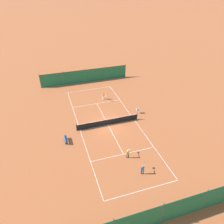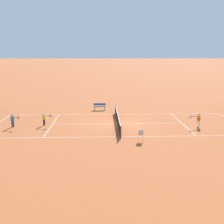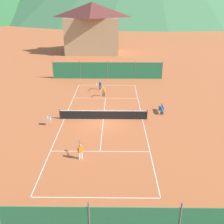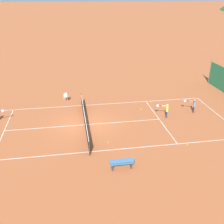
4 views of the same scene
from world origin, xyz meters
TOP-DOWN VIEW (x-y plane):
  - ground_plane at (0.00, 0.00)m, footprint 600.00×600.00m
  - court_line_markings at (0.00, 0.00)m, footprint 8.25×23.85m
  - tennis_net at (0.00, 0.00)m, footprint 9.18×0.08m
  - windscreen_fence_far at (-0.00, 15.50)m, footprint 17.28×0.08m
  - player_far_service at (-0.87, 9.89)m, footprint 0.72×0.96m
  - player_near_service at (-0.28, 7.09)m, footprint 0.66×0.99m
  - player_near_baseline at (-1.47, -7.47)m, footprint 0.45×1.10m
  - tennis_ball_near_corner at (4.35, 7.06)m, footprint 0.07×0.07m
  - tennis_ball_alley_right at (-2.25, 5.39)m, footprint 0.07×0.07m
  - tennis_ball_by_net_right at (3.09, 1.46)m, footprint 0.07×0.07m
  - ball_hopper at (-5.31, -1.54)m, footprint 0.36×0.36m
  - courtside_bench at (6.34, 1.84)m, footprint 0.36×1.50m
  - alpine_chalet at (-4.07, 38.30)m, footprint 13.00×10.00m

SIDE VIEW (x-z plane):
  - ground_plane at x=0.00m, z-range 0.00..0.00m
  - court_line_markings at x=0.00m, z-range 0.00..0.01m
  - tennis_ball_near_corner at x=4.35m, z-range 0.00..0.07m
  - tennis_ball_alley_right at x=-2.25m, z-range 0.00..0.07m
  - tennis_ball_by_net_right at x=3.09m, z-range 0.00..0.07m
  - courtside_bench at x=6.34m, z-range 0.03..0.87m
  - tennis_net at x=0.00m, z-range -0.03..1.03m
  - ball_hopper at x=-5.31m, z-range 0.21..1.10m
  - player_near_service at x=-0.28m, z-range 0.11..1.38m
  - player_far_service at x=-0.87m, z-range 0.11..1.38m
  - player_near_baseline at x=-1.47m, z-range 0.11..1.41m
  - windscreen_fence_far at x=0.00m, z-range -0.14..2.76m
  - alpine_chalet at x=-4.07m, z-range 0.22..11.42m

